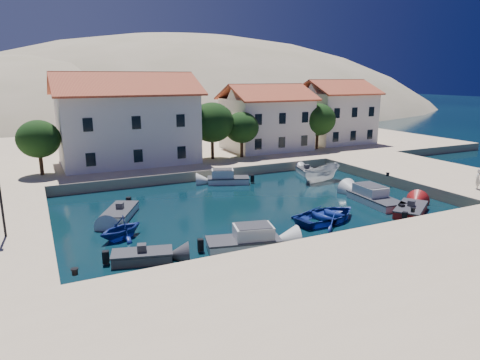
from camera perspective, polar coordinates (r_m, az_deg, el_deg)
name	(u,v)px	position (r m, az deg, el deg)	size (l,w,h in m)	color
ground	(326,249)	(26.97, 11.46, -9.00)	(400.00, 400.00, 0.00)	black
quay_south	(403,283)	(22.76, 20.89, -12.70)	(52.00, 12.00, 1.00)	#C8AC88
quay_east	(430,175)	(47.56, 24.00, 0.60)	(11.00, 20.00, 1.00)	#C8AC88
quay_north	(172,148)	(60.97, -9.03, 4.25)	(80.00, 36.00, 1.00)	#C8AC88
hills	(153,176)	(151.48, -11.52, 0.50)	(254.00, 176.00, 99.00)	gray
building_left	(127,117)	(48.72, -14.85, 8.09)	(14.70, 9.45, 9.70)	white
building_mid	(266,117)	(56.04, 3.50, 8.44)	(10.50, 8.40, 8.30)	white
building_right	(336,111)	(63.55, 12.65, 8.98)	(9.45, 8.40, 8.80)	white
trees	(224,125)	(49.57, -2.09, 7.34)	(37.30, 5.30, 6.45)	#382314
bollards	(326,208)	(31.08, 11.37, -3.68)	(29.36, 9.56, 0.30)	black
motorboat_grey_sw	(142,257)	(25.27, -12.89, -9.94)	(3.66, 2.32, 1.25)	#36363B
cabin_cruiser_south	(243,241)	(26.41, 0.46, -8.10)	(4.83, 2.93, 1.60)	silver
rowboat_south	(327,221)	(32.02, 11.51, -5.33)	(3.88, 5.44, 1.13)	navy
motorboat_red_se	(411,210)	(35.40, 21.81, -3.72)	(4.54, 3.86, 1.25)	maroon
cabin_cruiser_east	(375,198)	(37.07, 17.61, -2.32)	(2.52, 5.35, 1.60)	silver
boat_east	(321,182)	(43.67, 10.75, -0.20)	(1.79, 4.75, 1.83)	silver
motorboat_white_ne	(306,171)	(46.68, 8.85, 1.15)	(2.20, 3.33, 1.25)	silver
rowboat_west	(121,238)	(29.15, -15.54, -7.48)	(2.70, 3.13, 1.65)	navy
motorboat_white_west	(120,213)	(33.48, -15.67, -4.20)	(3.51, 4.54, 1.25)	silver
cabin_cruiser_north	(228,179)	(42.10, -1.58, 0.19)	(4.42, 3.11, 1.60)	silver
pedestrian	(478,179)	(41.12, 29.13, 0.12)	(0.64, 0.42, 1.75)	beige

